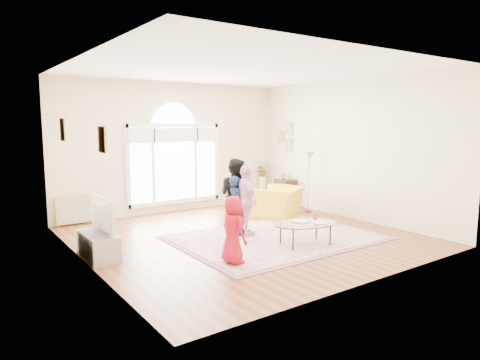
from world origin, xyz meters
TOP-DOWN VIEW (x-y plane):
  - ground at (0.00, 0.00)m, footprint 6.00×6.00m
  - room_shell at (0.01, 2.83)m, footprint 6.00×6.00m
  - area_rug at (0.44, -0.47)m, footprint 3.60×2.60m
  - rug_border at (0.44, -0.47)m, footprint 3.80×2.80m
  - tv_console at (-2.75, 0.30)m, footprint 0.45×1.00m
  - television at (-2.74, 0.30)m, footprint 0.17×1.03m
  - coffee_table at (0.56, -1.15)m, footprint 1.35×1.01m
  - armchair at (1.70, 0.93)m, footprint 1.42×1.36m
  - side_cabinet at (2.78, 1.95)m, footprint 0.40×0.50m
  - floor_lamp at (2.68, 0.97)m, footprint 0.29×0.29m
  - plant_pedestal at (2.70, 2.85)m, footprint 0.20×0.20m
  - potted_plant at (2.70, 2.85)m, footprint 0.43×0.40m
  - leaning_picture at (-2.46, 2.90)m, footprint 0.80×0.14m
  - child_red at (-1.11, -1.26)m, footprint 0.36×0.54m
  - child_navy at (-0.09, 0.14)m, footprint 0.29×0.43m
  - child_black at (0.03, 0.33)m, footprint 0.77×0.87m
  - child_pink at (0.05, -0.01)m, footprint 0.47×0.86m

SIDE VIEW (x-z plane):
  - ground at x=0.00m, z-range 0.00..0.00m
  - leaning_picture at x=-2.46m, z-range -0.31..0.31m
  - rug_border at x=0.44m, z-range 0.00..0.01m
  - area_rug at x=0.44m, z-range 0.00..0.02m
  - tv_console at x=-2.75m, z-range 0.00..0.42m
  - side_cabinet at x=2.78m, z-range 0.00..0.70m
  - plant_pedestal at x=2.70m, z-range 0.00..0.70m
  - armchair at x=1.70m, z-range 0.00..0.71m
  - coffee_table at x=0.56m, z-range 0.13..0.67m
  - child_red at x=-1.11m, z-range 0.02..1.10m
  - child_navy at x=-0.09m, z-range 0.02..1.20m
  - television at x=-2.74m, z-range 0.42..1.01m
  - child_pink at x=0.05m, z-range 0.02..1.41m
  - child_black at x=0.03m, z-range 0.02..1.52m
  - potted_plant at x=2.70m, z-range 0.70..1.09m
  - floor_lamp at x=2.68m, z-range 0.53..2.04m
  - room_shell at x=0.01m, z-range -1.43..4.57m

